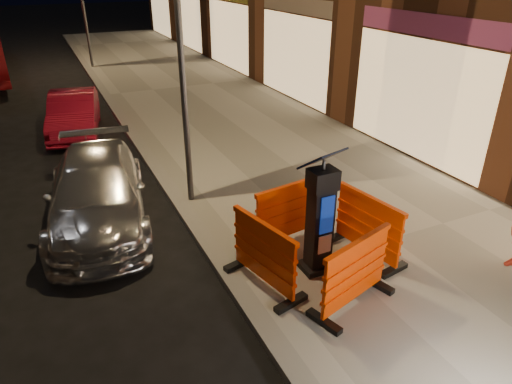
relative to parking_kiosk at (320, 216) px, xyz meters
name	(u,v)px	position (x,y,z in m)	size (l,w,h in m)	color
ground_plane	(237,291)	(-1.32, 0.18, -1.12)	(120.00, 120.00, 0.00)	black
sidewalk	(391,242)	(1.68, 0.18, -1.05)	(6.00, 60.00, 0.15)	gray
kerb	(237,288)	(-1.32, 0.18, -1.05)	(0.30, 60.00, 0.15)	slate
parking_kiosk	(320,216)	(0.00, 0.00, 0.00)	(0.61, 0.61, 1.95)	black
barrier_front	(355,273)	(0.00, -0.95, -0.43)	(1.39, 0.57, 1.09)	#E83600
barrier_back	(289,213)	(0.00, 0.95, -0.43)	(1.39, 0.57, 1.09)	#E83600
barrier_kerbside	(264,255)	(-0.95, 0.00, -0.43)	(1.39, 0.57, 1.09)	#E83600
barrier_bldgside	(368,226)	(0.95, 0.00, -0.43)	(1.39, 0.57, 1.09)	#E83600
car_silver	(102,221)	(-2.88, 3.31, -1.12)	(1.77, 4.35, 1.26)	#BBBBC0
car_red	(78,133)	(-2.74, 9.01, -1.12)	(1.27, 3.65, 1.20)	maroon
street_lamp_mid	(181,50)	(-1.07, 3.18, 2.03)	(0.12, 0.12, 6.00)	#3F3F44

